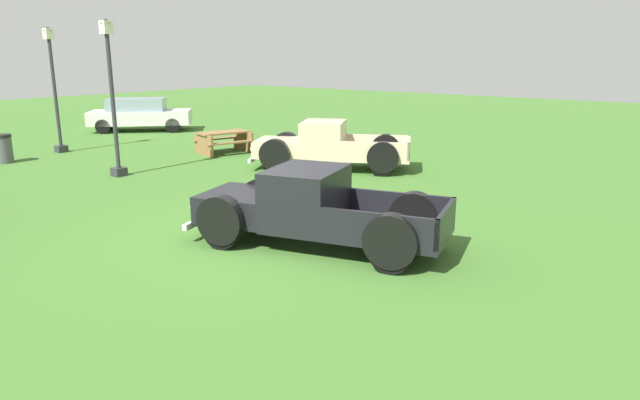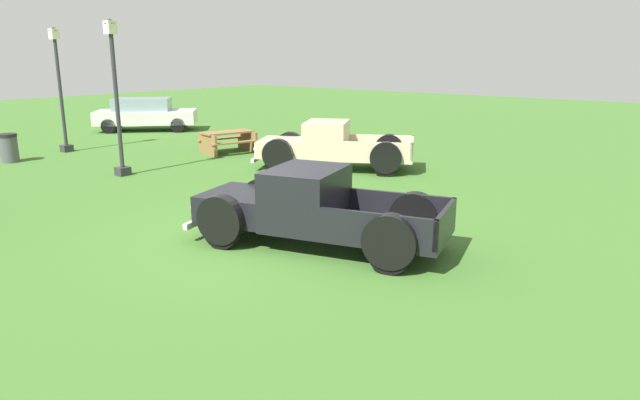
% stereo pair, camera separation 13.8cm
% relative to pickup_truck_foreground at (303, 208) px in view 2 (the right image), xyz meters
% --- Properties ---
extents(ground_plane, '(80.00, 80.00, 0.00)m').
position_rel_pickup_truck_foreground_xyz_m(ground_plane, '(-0.40, 0.58, -0.70)').
color(ground_plane, '#3D6B28').
extents(pickup_truck_foreground, '(2.99, 5.10, 1.47)m').
position_rel_pickup_truck_foreground_xyz_m(pickup_truck_foreground, '(0.00, 0.00, 0.00)').
color(pickup_truck_foreground, black).
rests_on(pickup_truck_foreground, ground_plane).
extents(pickup_truck_behind_right, '(3.86, 5.10, 1.49)m').
position_rel_pickup_truck_foreground_xyz_m(pickup_truck_behind_right, '(6.01, 4.25, 0.01)').
color(pickup_truck_behind_right, '#C6B793').
rests_on(pickup_truck_behind_right, ground_plane).
extents(sedan_distant_a, '(4.52, 4.50, 1.51)m').
position_rel_pickup_truck_foreground_xyz_m(sedan_distant_a, '(7.91, 16.49, 0.09)').
color(sedan_distant_a, silver).
rests_on(sedan_distant_a, ground_plane).
extents(lamp_post_near, '(0.36, 0.36, 4.48)m').
position_rel_pickup_truck_foreground_xyz_m(lamp_post_near, '(1.44, 8.30, 1.64)').
color(lamp_post_near, '#2D2D33').
rests_on(lamp_post_near, ground_plane).
extents(lamp_post_far, '(0.36, 0.36, 4.44)m').
position_rel_pickup_truck_foreground_xyz_m(lamp_post_far, '(2.54, 13.67, 1.62)').
color(lamp_post_far, '#2D2D33').
rests_on(lamp_post_far, ground_plane).
extents(picnic_table, '(2.13, 1.91, 0.78)m').
position_rel_pickup_truck_foreground_xyz_m(picnic_table, '(6.13, 8.85, -0.21)').
color(picnic_table, olive).
rests_on(picnic_table, ground_plane).
extents(trash_can, '(0.59, 0.59, 0.95)m').
position_rel_pickup_truck_foreground_xyz_m(trash_can, '(0.29, 13.13, -0.22)').
color(trash_can, '#4C4C51').
rests_on(trash_can, ground_plane).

